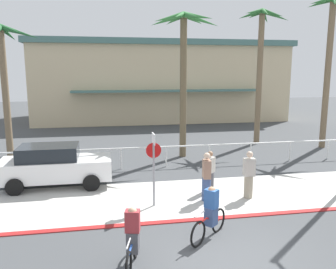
{
  "coord_description": "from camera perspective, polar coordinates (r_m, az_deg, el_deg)",
  "views": [
    {
      "loc": [
        -2.88,
        -7.7,
        4.58
      ],
      "look_at": [
        -0.37,
        6.0,
        2.06
      ],
      "focal_mm": 37.07,
      "sensor_mm": 36.0,
      "label": 1
    }
  ],
  "objects": [
    {
      "name": "cyclist_blue_1",
      "position": [
        8.58,
        -5.85,
        -16.73
      ],
      "size": [
        0.48,
        1.78,
        1.5
      ],
      "color": "black",
      "rests_on": "ground"
    },
    {
      "name": "ground_plane",
      "position": [
        18.51,
        -1.12,
        -4.08
      ],
      "size": [
        80.0,
        80.0,
        0.0
      ],
      "primitive_type": "plane",
      "color": "#424447"
    },
    {
      "name": "palm_tree_2",
      "position": [
        22.93,
        15.07,
        13.78
      ],
      "size": [
        3.26,
        3.07,
        8.41
      ],
      "color": "#756047",
      "rests_on": "ground"
    },
    {
      "name": "sidewalk_strip",
      "position": [
        13.07,
        3.05,
        -10.24
      ],
      "size": [
        44.0,
        4.0,
        0.02
      ],
      "primitive_type": "cube",
      "color": "beige",
      "rests_on": "ground"
    },
    {
      "name": "building_backdrop",
      "position": [
        35.27,
        -1.6,
        8.83
      ],
      "size": [
        23.66,
        11.7,
        7.38
      ],
      "color": "beige",
      "rests_on": "ground"
    },
    {
      "name": "cyclist_red_0",
      "position": [
        9.96,
        6.96,
        -12.81
      ],
      "size": [
        1.38,
        1.27,
        1.5
      ],
      "color": "black",
      "rests_on": "ground"
    },
    {
      "name": "rail_fence",
      "position": [
        16.88,
        -0.31,
        -2.58
      ],
      "size": [
        26.37,
        0.08,
        1.04
      ],
      "color": "white",
      "rests_on": "ground"
    },
    {
      "name": "pedestrian_0",
      "position": [
        12.54,
        6.35,
        -7.22
      ],
      "size": [
        0.36,
        0.43,
        1.78
      ],
      "color": "#384C7A",
      "rests_on": "ground"
    },
    {
      "name": "curb_paint",
      "position": [
        11.28,
        5.47,
        -13.69
      ],
      "size": [
        44.0,
        0.24,
        0.03
      ],
      "primitive_type": "cube",
      "color": "maroon",
      "rests_on": "ground"
    },
    {
      "name": "palm_tree_1",
      "position": [
        18.66,
        2.64,
        14.38
      ],
      "size": [
        3.66,
        3.38,
        7.64
      ],
      "color": "brown",
      "rests_on": "ground"
    },
    {
      "name": "car_white_1",
      "position": [
        14.78,
        -18.15,
        -4.82
      ],
      "size": [
        4.4,
        2.02,
        1.69
      ],
      "color": "white",
      "rests_on": "ground"
    },
    {
      "name": "pedestrian_1",
      "position": [
        13.06,
        13.14,
        -6.75
      ],
      "size": [
        0.41,
        0.34,
        1.77
      ],
      "color": "gray",
      "rests_on": "ground"
    },
    {
      "name": "palm_tree_3",
      "position": [
        23.08,
        25.21,
        13.58
      ],
      "size": [
        3.41,
        3.13,
        8.88
      ],
      "color": "#756047",
      "rests_on": "ground"
    },
    {
      "name": "pedestrian_2",
      "position": [
        13.53,
        6.89,
        -6.34
      ],
      "size": [
        0.47,
        0.46,
        1.61
      ],
      "color": "#4C4C51",
      "rests_on": "ground"
    },
    {
      "name": "palm_tree_0",
      "position": [
        20.63,
        -25.47,
        11.86
      ],
      "size": [
        3.53,
        3.63,
        7.04
      ],
      "color": "#756047",
      "rests_on": "ground"
    },
    {
      "name": "stop_sign_bike_lane",
      "position": [
        11.76,
        -2.37,
        -4.06
      ],
      "size": [
        0.52,
        0.56,
        2.56
      ],
      "color": "gray",
      "rests_on": "ground"
    }
  ]
}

